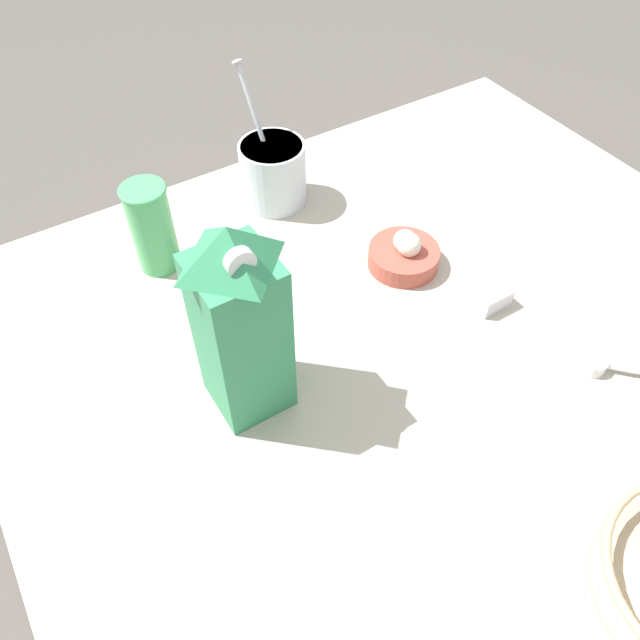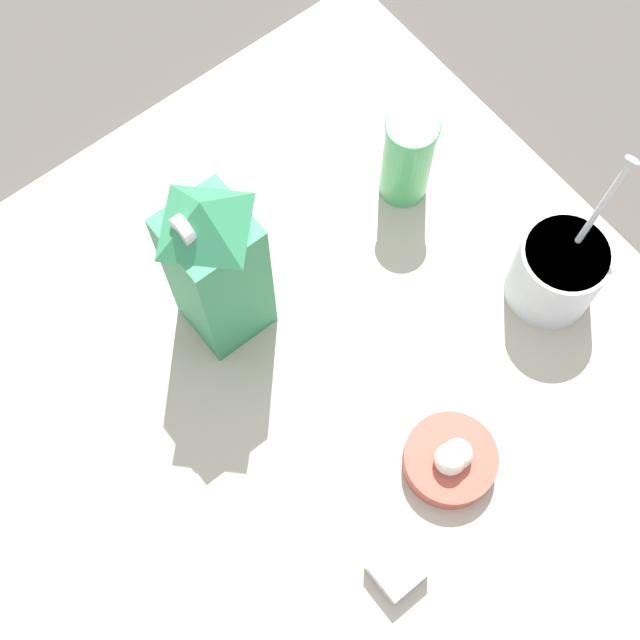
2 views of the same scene
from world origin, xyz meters
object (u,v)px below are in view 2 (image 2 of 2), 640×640
at_px(garlic_bowl, 450,459).
at_px(yogurt_tub, 558,270).
at_px(milk_carton, 216,266).
at_px(spice_jar, 397,571).
at_px(drinking_cup, 408,157).

bearing_deg(garlic_bowl, yogurt_tub, 109.97).
bearing_deg(milk_carton, garlic_bowl, 16.04).
xyz_separation_m(milk_carton, spice_jar, (0.38, -0.04, -0.13)).
xyz_separation_m(milk_carton, yogurt_tub, (0.23, 0.34, -0.08)).
bearing_deg(milk_carton, spice_jar, -5.84).
relative_size(spice_jar, garlic_bowl, 0.47).
bearing_deg(yogurt_tub, drinking_cup, -168.51).
bearing_deg(yogurt_tub, spice_jar, -68.76).
bearing_deg(garlic_bowl, drinking_cup, 147.73).
xyz_separation_m(milk_carton, garlic_bowl, (0.32, 0.09, -0.12)).
bearing_deg(spice_jar, yogurt_tub, 111.24).
relative_size(milk_carton, drinking_cup, 1.96).
xyz_separation_m(yogurt_tub, drinking_cup, (-0.23, -0.05, 0.02)).
bearing_deg(drinking_cup, yogurt_tub, 11.49).
xyz_separation_m(yogurt_tub, garlic_bowl, (0.09, -0.25, -0.04)).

